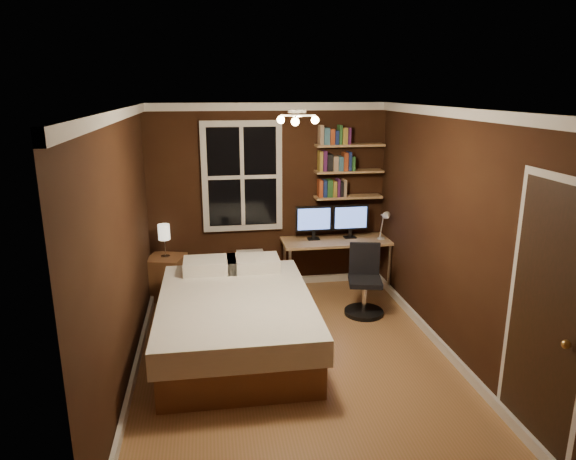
{
  "coord_description": "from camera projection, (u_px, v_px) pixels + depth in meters",
  "views": [
    {
      "loc": [
        -0.8,
        -4.65,
        2.67
      ],
      "look_at": [
        0.01,
        0.45,
        1.24
      ],
      "focal_mm": 32.0,
      "sensor_mm": 36.0,
      "label": 1
    }
  ],
  "objects": [
    {
      "name": "books_row_middle",
      "position": [
        349.0,
        162.0,
        6.85
      ],
      "size": [
        0.48,
        0.16,
        0.23
      ],
      "primitive_type": null,
      "color": "navy",
      "rests_on": "bookshelf_middle"
    },
    {
      "name": "desk_lamp",
      "position": [
        384.0,
        225.0,
        6.83
      ],
      "size": [
        0.14,
        0.32,
        0.44
      ],
      "primitive_type": null,
      "color": "silver",
      "rests_on": "desk"
    },
    {
      "name": "nightstand",
      "position": [
        167.0,
        277.0,
        6.74
      ],
      "size": [
        0.56,
        0.56,
        0.56
      ],
      "primitive_type": "cube",
      "rotation": [
        0.0,
        0.0,
        -0.28
      ],
      "color": "brown",
      "rests_on": "ground"
    },
    {
      "name": "wall_left",
      "position": [
        122.0,
        250.0,
        4.69
      ],
      "size": [
        0.04,
        4.2,
        2.5
      ],
      "primitive_type": "cube",
      "color": "black",
      "rests_on": "ground"
    },
    {
      "name": "bedside_lamp",
      "position": [
        165.0,
        241.0,
        6.61
      ],
      "size": [
        0.15,
        0.15,
        0.44
      ],
      "primitive_type": null,
      "color": "white",
      "rests_on": "nightstand"
    },
    {
      "name": "monitor_right",
      "position": [
        350.0,
        221.0,
        6.97
      ],
      "size": [
        0.49,
        0.12,
        0.46
      ],
      "primitive_type": null,
      "color": "black",
      "rests_on": "desk"
    },
    {
      "name": "ceiling",
      "position": [
        295.0,
        108.0,
        4.6
      ],
      "size": [
        3.2,
        4.2,
        0.02
      ],
      "primitive_type": "cube",
      "color": "white",
      "rests_on": "wall_back"
    },
    {
      "name": "wall_back",
      "position": [
        268.0,
        198.0,
        6.93
      ],
      "size": [
        3.2,
        0.04,
        2.5
      ],
      "primitive_type": "cube",
      "color": "black",
      "rests_on": "ground"
    },
    {
      "name": "door_knob",
      "position": [
        566.0,
        344.0,
        3.47
      ],
      "size": [
        0.06,
        0.06,
        0.06
      ],
      "primitive_type": "sphere",
      "color": "gold",
      "rests_on": "door"
    },
    {
      "name": "desk",
      "position": [
        337.0,
        244.0,
        6.94
      ],
      "size": [
        1.48,
        0.55,
        0.7
      ],
      "color": "#977249",
      "rests_on": "ground"
    },
    {
      "name": "wall_right",
      "position": [
        451.0,
        235.0,
        5.17
      ],
      "size": [
        0.04,
        4.2,
        2.5
      ],
      "primitive_type": "cube",
      "color": "black",
      "rests_on": "ground"
    },
    {
      "name": "bed",
      "position": [
        236.0,
        320.0,
        5.4
      ],
      "size": [
        1.59,
        2.19,
        0.74
      ],
      "rotation": [
        0.0,
        0.0,
        -0.01
      ],
      "color": "brown",
      "rests_on": "ground"
    },
    {
      "name": "bookshelf_middle",
      "position": [
        349.0,
        171.0,
        6.89
      ],
      "size": [
        0.92,
        0.22,
        0.03
      ],
      "primitive_type": "cube",
      "color": "#977249",
      "rests_on": "wall_back"
    },
    {
      "name": "floor",
      "position": [
        294.0,
        358.0,
        5.26
      ],
      "size": [
        4.2,
        4.2,
        0.0
      ],
      "primitive_type": "plane",
      "color": "olive",
      "rests_on": "ground"
    },
    {
      "name": "books_row_lower",
      "position": [
        348.0,
        187.0,
        6.94
      ],
      "size": [
        0.42,
        0.16,
        0.23
      ],
      "primitive_type": null,
      "color": "#973B1B",
      "rests_on": "bookshelf_lower"
    },
    {
      "name": "bookshelf_lower",
      "position": [
        348.0,
        197.0,
        6.98
      ],
      "size": [
        0.92,
        0.22,
        0.03
      ],
      "primitive_type": "cube",
      "color": "#977249",
      "rests_on": "wall_back"
    },
    {
      "name": "door",
      "position": [
        544.0,
        321.0,
        3.76
      ],
      "size": [
        0.03,
        0.82,
        2.05
      ],
      "primitive_type": null,
      "color": "black",
      "rests_on": "ground"
    },
    {
      "name": "bookshelf_upper",
      "position": [
        350.0,
        145.0,
        6.79
      ],
      "size": [
        0.92,
        0.22,
        0.03
      ],
      "primitive_type": "cube",
      "color": "#977249",
      "rests_on": "wall_back"
    },
    {
      "name": "radiator",
      "position": [
        250.0,
        269.0,
        7.05
      ],
      "size": [
        0.36,
        0.13,
        0.54
      ],
      "primitive_type": "cube",
      "color": "silver",
      "rests_on": "ground"
    },
    {
      "name": "monitor_left",
      "position": [
        314.0,
        223.0,
        6.89
      ],
      "size": [
        0.49,
        0.12,
        0.46
      ],
      "primitive_type": null,
      "color": "black",
      "rests_on": "desk"
    },
    {
      "name": "window",
      "position": [
        242.0,
        177.0,
        6.76
      ],
      "size": [
        1.06,
        0.06,
        1.46
      ],
      "primitive_type": "cube",
      "color": "silver",
      "rests_on": "wall_back"
    },
    {
      "name": "office_chair",
      "position": [
        364.0,
        289.0,
        6.26
      ],
      "size": [
        0.48,
        0.48,
        0.86
      ],
      "rotation": [
        0.0,
        0.0,
        -0.21
      ],
      "color": "black",
      "rests_on": "ground"
    },
    {
      "name": "ceiling_fixture",
      "position": [
        297.0,
        120.0,
        4.53
      ],
      "size": [
        0.44,
        0.44,
        0.18
      ],
      "primitive_type": null,
      "color": "beige",
      "rests_on": "ceiling"
    },
    {
      "name": "books_row_upper",
      "position": [
        350.0,
        135.0,
        6.76
      ],
      "size": [
        0.42,
        0.16,
        0.23
      ],
      "primitive_type": null,
      "color": "#275D28",
      "rests_on": "bookshelf_upper"
    }
  ]
}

